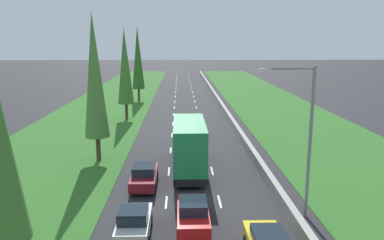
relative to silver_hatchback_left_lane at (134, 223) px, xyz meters
The scene contains 14 objects.
ground_plane 43.59m from the silver_hatchback_left_lane, 85.65° to the left, with size 300.00×300.00×0.00m, color #28282B.
grass_verge_left 44.45m from the silver_hatchback_left_lane, 102.14° to the left, with size 14.00×140.00×0.04m, color #2D6623.
grass_verge_right 46.91m from the silver_hatchback_left_lane, 67.89° to the left, with size 14.00×140.00×0.04m, color #2D6623.
median_barrier 44.38m from the silver_hatchback_left_lane, 78.29° to the left, with size 0.44×120.00×0.85m, color #9E9B93.
lane_markings 43.59m from the silver_hatchback_left_lane, 85.65° to the left, with size 3.64×116.00×0.01m.
silver_hatchback_left_lane is the anchor object (origin of this frame).
red_sedan_centre_lane 3.36m from the silver_hatchback_left_lane, 18.52° to the left, with size 1.82×4.50×1.64m.
green_box_truck_centre_lane 11.29m from the silver_hatchback_left_lane, 73.39° to the left, with size 2.46×9.40×4.18m.
maroon_sedan_left_lane 7.28m from the silver_hatchback_left_lane, 90.96° to the left, with size 1.82×4.50×1.64m.
green_hatchback_centre_lane 19.54m from the silver_hatchback_left_lane, 80.73° to the left, with size 1.74×3.90×1.72m.
poplar_tree_second 15.71m from the silver_hatchback_left_lane, 109.22° to the left, with size 2.12×2.12×12.76m.
poplar_tree_third 32.24m from the silver_hatchback_left_lane, 98.50° to the left, with size 2.10×2.10×12.06m.
poplar_tree_fourth 47.95m from the silver_hatchback_left_lane, 95.69° to the left, with size 2.12×2.12×12.80m.
street_light_mast 10.83m from the silver_hatchback_left_lane, 12.83° to the left, with size 3.20×0.28×9.00m.
Camera 1 is at (-0.80, -2.19, 10.34)m, focal length 35.46 mm.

